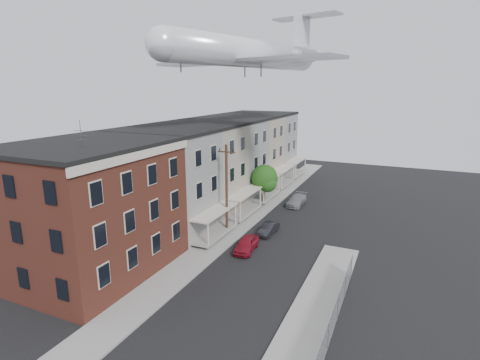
{
  "coord_description": "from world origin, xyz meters",
  "views": [
    {
      "loc": [
        9.89,
        -13.42,
        14.29
      ],
      "look_at": [
        0.66,
        7.2,
        8.65
      ],
      "focal_mm": 28.0,
      "sensor_mm": 36.0,
      "label": 1
    }
  ],
  "objects_px": {
    "car_mid": "(268,229)",
    "airplane": "(251,53)",
    "street_tree": "(265,179)",
    "car_far": "(297,200)",
    "car_near": "(246,244)",
    "utility_pole": "(227,189)"
  },
  "relations": [
    {
      "from": "utility_pole",
      "to": "car_far",
      "type": "height_order",
      "value": "utility_pole"
    },
    {
      "from": "car_near",
      "to": "airplane",
      "type": "distance_m",
      "value": 19.16
    },
    {
      "from": "car_mid",
      "to": "street_tree",
      "type": "bearing_deg",
      "value": 115.62
    },
    {
      "from": "utility_pole",
      "to": "airplane",
      "type": "distance_m",
      "value": 14.05
    },
    {
      "from": "car_near",
      "to": "car_far",
      "type": "xyz_separation_m",
      "value": [
        0.46,
        14.83,
        -0.01
      ]
    },
    {
      "from": "street_tree",
      "to": "car_near",
      "type": "relative_size",
      "value": 1.39
    },
    {
      "from": "airplane",
      "to": "street_tree",
      "type": "bearing_deg",
      "value": 88.63
    },
    {
      "from": "utility_pole",
      "to": "car_far",
      "type": "distance_m",
      "value": 13.2
    },
    {
      "from": "car_mid",
      "to": "airplane",
      "type": "distance_m",
      "value": 17.87
    },
    {
      "from": "street_tree",
      "to": "car_near",
      "type": "xyz_separation_m",
      "value": [
        3.01,
        -12.78,
        -2.81
      ]
    },
    {
      "from": "utility_pole",
      "to": "car_near",
      "type": "relative_size",
      "value": 2.4
    },
    {
      "from": "car_near",
      "to": "airplane",
      "type": "bearing_deg",
      "value": 105.83
    },
    {
      "from": "street_tree",
      "to": "car_mid",
      "type": "bearing_deg",
      "value": -67.24
    },
    {
      "from": "car_near",
      "to": "airplane",
      "type": "xyz_separation_m",
      "value": [
        -3.12,
        8.27,
        17.0
      ]
    },
    {
      "from": "utility_pole",
      "to": "airplane",
      "type": "bearing_deg",
      "value": 87.68
    },
    {
      "from": "car_near",
      "to": "car_far",
      "type": "height_order",
      "value": "car_near"
    },
    {
      "from": "utility_pole",
      "to": "car_mid",
      "type": "xyz_separation_m",
      "value": [
        3.8,
        1.65,
        -4.13
      ]
    },
    {
      "from": "utility_pole",
      "to": "car_near",
      "type": "distance_m",
      "value": 5.97
    },
    {
      "from": "car_mid",
      "to": "airplane",
      "type": "relative_size",
      "value": 0.13
    },
    {
      "from": "car_mid",
      "to": "airplane",
      "type": "height_order",
      "value": "airplane"
    },
    {
      "from": "car_mid",
      "to": "utility_pole",
      "type": "bearing_deg",
      "value": -153.71
    },
    {
      "from": "street_tree",
      "to": "car_far",
      "type": "bearing_deg",
      "value": 30.58
    }
  ]
}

